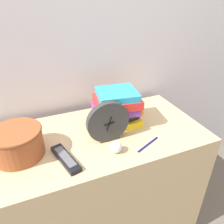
% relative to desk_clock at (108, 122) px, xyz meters
% --- Properties ---
extents(wall_back, '(6.00, 0.04, 2.40)m').
position_rel_desk_clock_xyz_m(wall_back, '(-0.05, 0.41, 0.34)').
color(wall_back, silver).
rests_on(wall_back, ground_plane).
extents(desk, '(1.11, 0.54, 0.75)m').
position_rel_desk_clock_xyz_m(desk, '(-0.05, 0.06, -0.48)').
color(desk, tan).
rests_on(desk, ground_plane).
extents(desk_clock, '(0.20, 0.03, 0.20)m').
position_rel_desk_clock_xyz_m(desk_clock, '(0.00, 0.00, 0.00)').
color(desk_clock, '#333333').
rests_on(desk_clock, desk).
extents(book_stack, '(0.27, 0.23, 0.19)m').
position_rel_desk_clock_xyz_m(book_stack, '(0.09, 0.11, -0.00)').
color(book_stack, yellow).
rests_on(book_stack, desk).
extents(basket, '(0.22, 0.22, 0.13)m').
position_rel_desk_clock_xyz_m(basket, '(-0.40, 0.05, -0.03)').
color(basket, '#994C28').
rests_on(basket, desk).
extents(tv_remote, '(0.10, 0.20, 0.02)m').
position_rel_desk_clock_xyz_m(tv_remote, '(-0.22, -0.06, -0.09)').
color(tv_remote, black).
rests_on(tv_remote, desk).
extents(crumpled_paper_ball, '(0.05, 0.05, 0.05)m').
position_rel_desk_clock_xyz_m(crumpled_paper_ball, '(-0.00, -0.09, -0.07)').
color(crumpled_paper_ball, white).
rests_on(crumpled_paper_ball, desk).
extents(pen, '(0.14, 0.07, 0.01)m').
position_rel_desk_clock_xyz_m(pen, '(0.16, -0.11, -0.10)').
color(pen, navy).
rests_on(pen, desk).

